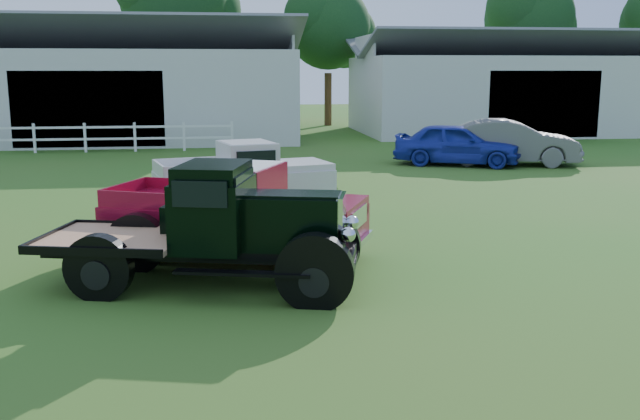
{
  "coord_description": "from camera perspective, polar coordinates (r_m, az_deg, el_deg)",
  "views": [
    {
      "loc": [
        -1.36,
        -10.29,
        3.34
      ],
      "look_at": [
        0.2,
        1.2,
        1.05
      ],
      "focal_mm": 40.0,
      "sensor_mm": 36.0,
      "label": 1
    }
  ],
  "objects": [
    {
      "name": "misc_car_blue",
      "position": [
        25.81,
        10.92,
        5.2
      ],
      "size": [
        4.75,
        3.39,
        1.5
      ],
      "primitive_type": "imported",
      "rotation": [
        0.0,
        0.0,
        1.16
      ],
      "color": "#1E2C9D",
      "rests_on": "ground"
    },
    {
      "name": "white_pickup",
      "position": [
        17.4,
        -6.08,
        2.71
      ],
      "size": [
        4.64,
        2.72,
        1.6
      ],
      "primitive_type": null,
      "rotation": [
        0.0,
        0.0,
        0.25
      ],
      "color": "beige",
      "rests_on": "ground"
    },
    {
      "name": "red_pickup",
      "position": [
        12.77,
        -6.84,
        -0.11
      ],
      "size": [
        5.04,
        3.57,
        1.72
      ],
      "primitive_type": null,
      "rotation": [
        0.0,
        0.0,
        -0.42
      ],
      "color": "maroon",
      "rests_on": "ground"
    },
    {
      "name": "shed_left",
      "position": [
        36.73,
        -16.8,
        9.85
      ],
      "size": [
        18.8,
        10.2,
        5.6
      ],
      "primitive_type": null,
      "color": "#B6B7B1",
      "rests_on": "ground"
    },
    {
      "name": "fence_rail",
      "position": [
        31.13,
        -20.09,
        5.44
      ],
      "size": [
        14.2,
        0.16,
        1.2
      ],
      "primitive_type": null,
      "color": "white",
      "rests_on": "ground"
    },
    {
      "name": "ground",
      "position": [
        10.91,
        -0.2,
        -6.66
      ],
      "size": [
        120.0,
        120.0,
        0.0
      ],
      "primitive_type": "plane",
      "color": "#286B1A"
    },
    {
      "name": "tree_d",
      "position": [
        48.37,
        16.29,
        12.69
      ],
      "size": [
        6.0,
        6.0,
        10.0
      ],
      "primitive_type": null,
      "color": "#123714",
      "rests_on": "ground"
    },
    {
      "name": "tree_c",
      "position": [
        43.77,
        0.66,
        12.68
      ],
      "size": [
        5.4,
        5.4,
        9.0
      ],
      "primitive_type": null,
      "color": "#123714",
      "rests_on": "ground"
    },
    {
      "name": "shed_right",
      "position": [
        40.34,
        14.89,
        9.74
      ],
      "size": [
        16.8,
        9.2,
        5.2
      ],
      "primitive_type": null,
      "color": "#B6B7B1",
      "rests_on": "ground"
    },
    {
      "name": "misc_car_grey",
      "position": [
        26.32,
        14.88,
        5.25
      ],
      "size": [
        5.13,
        2.98,
        1.6
      ],
      "primitive_type": "imported",
      "rotation": [
        0.0,
        0.0,
        1.29
      ],
      "color": "#565656",
      "rests_on": "ground"
    },
    {
      "name": "vintage_flatbed",
      "position": [
        11.1,
        -8.91,
        -1.28
      ],
      "size": [
        5.23,
        3.08,
        1.94
      ],
      "primitive_type": null,
      "rotation": [
        0.0,
        0.0,
        -0.25
      ],
      "color": "black",
      "rests_on": "ground"
    },
    {
      "name": "tree_b",
      "position": [
        44.44,
        -11.46,
        14.05
      ],
      "size": [
        6.9,
        6.9,
        11.5
      ],
      "primitive_type": null,
      "color": "#123714",
      "rests_on": "ground"
    }
  ]
}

